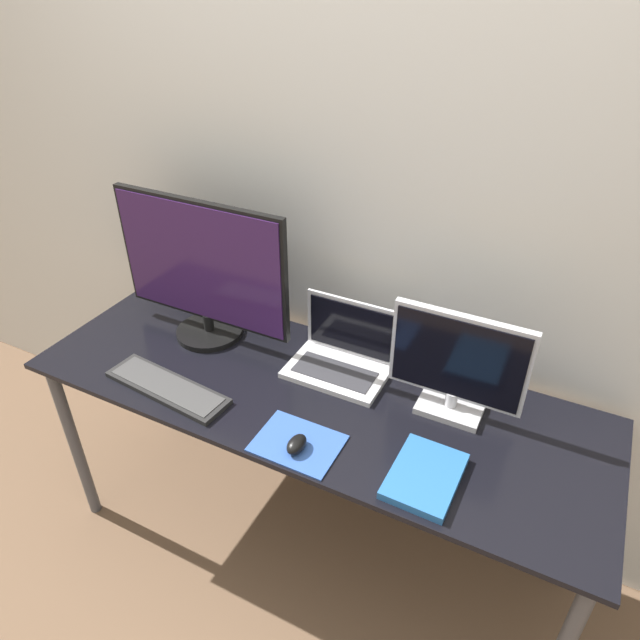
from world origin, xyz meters
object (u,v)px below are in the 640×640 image
mouse (297,444)px  book (425,476)px  monitor_right (457,365)px  keyboard (167,387)px  laptop (343,353)px  monitor_left (202,271)px

mouse → book: bearing=10.5°
monitor_right → keyboard: monitor_right is taller
laptop → book: size_ratio=1.34×
monitor_right → mouse: 0.50m
monitor_right → book: 0.33m
monitor_right → monitor_left: bearing=-180.0°
laptop → keyboard: (-0.44, -0.35, -0.05)m
laptop → mouse: size_ratio=4.19×
keyboard → mouse: bearing=-4.8°
monitor_right → book: size_ratio=1.66×
laptop → mouse: bearing=-83.1°
monitor_right → book: (0.02, -0.29, -0.16)m
book → monitor_right: bearing=93.4°
keyboard → monitor_right: bearing=21.1°
monitor_right → mouse: (-0.33, -0.35, -0.14)m
monitor_left → mouse: bearing=-32.8°
mouse → monitor_left: bearing=147.2°
monitor_left → laptop: bearing=4.7°
monitor_left → laptop: size_ratio=2.03×
keyboard → mouse: 0.49m
keyboard → book: (0.83, 0.02, 0.00)m
monitor_right → mouse: bearing=-132.8°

